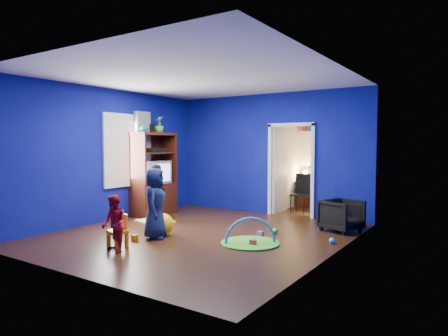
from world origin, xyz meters
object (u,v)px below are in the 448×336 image
Objects in this scene: tv_armoire at (153,174)px; crt_tv at (155,172)px; toddler_red at (114,224)px; hopper_ball at (162,224)px; kid_chair at (118,233)px; study_desk at (314,194)px; child_black at (158,193)px; child_navy at (155,203)px; folding_chair at (300,194)px; play_mat at (250,243)px; vase at (144,128)px; armchair at (341,215)px.

tv_armoire reaches higher than crt_tv.
hopper_ball is (-0.16, 1.28, -0.24)m from toddler_red.
crt_tv is 2.36m from hopper_ball.
kid_chair is (0.01, -1.08, 0.04)m from hopper_ball.
hopper_ball is at bearing -103.92° from study_desk.
child_black is 1.79× the size of crt_tv.
folding_chair is at bearing -47.82° from child_navy.
tv_armoire is at bearing 141.10° from kid_chair.
hopper_ball reaches higher than play_mat.
child_navy is 1.41× the size of toddler_red.
kid_chair is at bearing -103.48° from folding_chair.
folding_chair is (1.00, 5.00, 0.01)m from toddler_red.
child_navy is at bearing 105.55° from kid_chair.
child_black is at bearing -128.36° from folding_chair.
vase is at bearing 143.74° from hopper_ball.
tv_armoire reaches higher than kid_chair.
play_mat is 1.08× the size of folding_chair.
armchair is 0.55× the size of child_black.
armchair is 1.37× the size of kid_chair.
tv_armoire is 4.28m from study_desk.
kid_chair is (-2.65, -3.25, -0.06)m from armchair.
folding_chair is (1.15, 4.80, 0.21)m from kid_chair.
child_navy reaches higher than hopper_ball.
folding_chair is at bearing 98.63° from play_mat.
crt_tv reaches higher than child_black.
child_navy reaches higher than kid_chair.
child_navy is at bearing -102.69° from study_desk.
child_navy is at bearing -159.68° from play_mat.
hopper_ball is (1.66, -1.22, -1.86)m from vase.
armchair is at bearing 8.63° from tv_armoire.
toddler_red is 3.49m from vase.
crt_tv is (0.04, 0.00, 0.04)m from tv_armoire.
armchair reaches higher than hopper_ball.
toddler_red is 0.32m from kid_chair.
child_black is at bearing -40.44° from tv_armoire.
study_desk is (1.00, 5.96, -0.07)m from toddler_red.
crt_tv is 3.59m from folding_chair.
child_navy is at bearing 161.92° from child_black.
hopper_ball is 4.82m from study_desk.
child_navy is 4.12m from folding_chair.
tv_armoire is 1.97× the size of play_mat.
toddler_red is 2.26m from play_mat.
armchair is 3.07× the size of vase.
toddler_red is 4.04× the size of vase.
tv_armoire reaches higher than study_desk.
child_black reaches higher than hopper_ball.
child_black is 2.54m from toddler_red.
kid_chair reaches higher than play_mat.
kid_chair is 2.20m from play_mat.
child_black is 1.39× the size of toddler_red.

